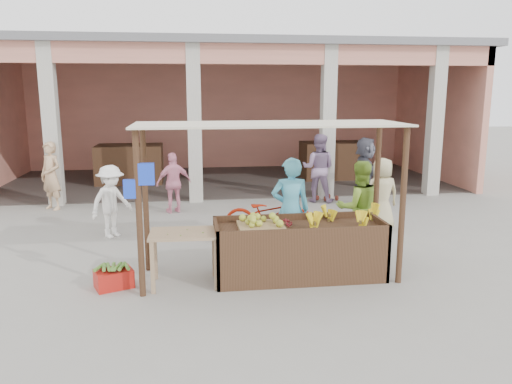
{
  "coord_description": "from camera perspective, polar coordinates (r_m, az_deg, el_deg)",
  "views": [
    {
      "loc": [
        -1.14,
        -7.24,
        2.86
      ],
      "look_at": [
        -0.01,
        1.2,
        1.12
      ],
      "focal_mm": 35.0,
      "sensor_mm": 36.0,
      "label": 1
    }
  ],
  "objects": [
    {
      "name": "red_crate",
      "position": [
        7.75,
        -15.94,
        -9.49
      ],
      "size": [
        0.63,
        0.54,
        0.27
      ],
      "primitive_type": "cube",
      "rotation": [
        0.0,
        0.0,
        0.38
      ],
      "color": "#B21A13",
      "rests_on": "ground"
    },
    {
      "name": "shopper_f",
      "position": [
        13.0,
        7.15,
        3.09
      ],
      "size": [
        1.08,
        0.86,
        1.93
      ],
      "primitive_type": "imported",
      "rotation": [
        0.0,
        0.0,
        2.75
      ],
      "color": "gray",
      "rests_on": "ground"
    },
    {
      "name": "melon_tray",
      "position": [
        7.59,
        0.55,
        -3.52
      ],
      "size": [
        0.69,
        0.6,
        0.19
      ],
      "color": "#9C7D50",
      "rests_on": "fruit_stall"
    },
    {
      "name": "market_building",
      "position": [
        16.22,
        -3.46,
        10.98
      ],
      "size": [
        14.4,
        6.4,
        4.2
      ],
      "color": "#E58E78",
      "rests_on": "ground"
    },
    {
      "name": "vendor_green",
      "position": [
        8.94,
        11.67,
        -1.5
      ],
      "size": [
        0.85,
        0.51,
        1.76
      ],
      "primitive_type": "imported",
      "rotation": [
        0.0,
        0.0,
        3.12
      ],
      "color": "#85B034",
      "rests_on": "ground"
    },
    {
      "name": "vendor_blue",
      "position": [
        8.4,
        3.96,
        -1.64
      ],
      "size": [
        0.75,
        0.58,
        1.9
      ],
      "primitive_type": "imported",
      "rotation": [
        0.0,
        0.0,
        3.06
      ],
      "color": "#50BADC",
      "rests_on": "ground"
    },
    {
      "name": "shopper_b",
      "position": [
        11.91,
        -9.39,
        1.27
      ],
      "size": [
        1.01,
        0.75,
        1.53
      ],
      "primitive_type": "imported",
      "rotation": [
        0.0,
        0.0,
        3.48
      ],
      "color": "pink",
      "rests_on": "ground"
    },
    {
      "name": "fruit_stall",
      "position": [
        7.83,
        4.9,
        -6.82
      ],
      "size": [
        2.6,
        0.95,
        0.8
      ],
      "primitive_type": "cube",
      "color": "#492D1D",
      "rests_on": "ground"
    },
    {
      "name": "shopper_e",
      "position": [
        13.04,
        -22.39,
        1.86
      ],
      "size": [
        0.8,
        0.77,
        1.72
      ],
      "primitive_type": "imported",
      "rotation": [
        0.0,
        0.0,
        -0.64
      ],
      "color": "tan",
      "rests_on": "ground"
    },
    {
      "name": "shopper_c",
      "position": [
        10.6,
        14.18,
        0.19
      ],
      "size": [
        0.84,
        0.59,
        1.67
      ],
      "primitive_type": "imported",
      "rotation": [
        0.0,
        0.0,
        3.22
      ],
      "color": "tan",
      "rests_on": "ground"
    },
    {
      "name": "stall_awning",
      "position": [
        7.44,
        1.12,
        4.73
      ],
      "size": [
        4.09,
        1.35,
        2.39
      ],
      "color": "#492D1D",
      "rests_on": "ground"
    },
    {
      "name": "side_table",
      "position": [
        7.47,
        -8.21,
        -5.59
      ],
      "size": [
        1.02,
        0.7,
        0.81
      ],
      "rotation": [
        0.0,
        0.0,
        -0.03
      ],
      "color": "tan",
      "rests_on": "ground"
    },
    {
      "name": "shopper_a",
      "position": [
        10.17,
        -16.23,
        -0.74
      ],
      "size": [
        1.05,
        1.06,
        1.55
      ],
      "primitive_type": "imported",
      "rotation": [
        0.0,
        0.0,
        0.8
      ],
      "color": "white",
      "rests_on": "ground"
    },
    {
      "name": "produce_sacks",
      "position": [
        13.27,
        8.15,
        0.21
      ],
      "size": [
        0.91,
        0.68,
        0.55
      ],
      "color": "maroon",
      "rests_on": "ground"
    },
    {
      "name": "shopper_d",
      "position": [
        12.78,
        12.34,
        2.5
      ],
      "size": [
        0.87,
        1.74,
        1.81
      ],
      "primitive_type": "imported",
      "rotation": [
        0.0,
        0.0,
        1.46
      ],
      "color": "#494956",
      "rests_on": "ground"
    },
    {
      "name": "motorcycle",
      "position": [
        9.78,
        1.55,
        -2.53
      ],
      "size": [
        0.96,
        1.93,
        0.96
      ],
      "primitive_type": "imported",
      "rotation": [
        0.0,
        0.0,
        1.39
      ],
      "color": "#931806",
      "rests_on": "ground"
    },
    {
      "name": "banana_heap",
      "position": [
        7.89,
        9.75,
        -2.93
      ],
      "size": [
        1.21,
        0.66,
        0.22
      ],
      "primitive_type": null,
      "color": "yellow",
      "rests_on": "fruit_stall"
    },
    {
      "name": "papaya_pile",
      "position": [
        7.41,
        -8.26,
        -3.88
      ],
      "size": [
        0.65,
        0.37,
        0.18
      ],
      "primitive_type": null,
      "color": "#549531",
      "rests_on": "side_table"
    },
    {
      "name": "ground",
      "position": [
        7.87,
        1.24,
        -9.76
      ],
      "size": [
        60.0,
        60.0,
        0.0
      ],
      "primitive_type": "plane",
      "color": "gray",
      "rests_on": "ground"
    },
    {
      "name": "berry_heap",
      "position": [
        7.65,
        3.39,
        -3.57
      ],
      "size": [
        0.43,
        0.35,
        0.14
      ],
      "primitive_type": "ellipsoid",
      "color": "maroon",
      "rests_on": "fruit_stall"
    },
    {
      "name": "plantain_bundle",
      "position": [
        7.69,
        -16.02,
        -8.24
      ],
      "size": [
        0.43,
        0.3,
        0.09
      ],
      "primitive_type": null,
      "color": "#517F2E",
      "rests_on": "red_crate"
    }
  ]
}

